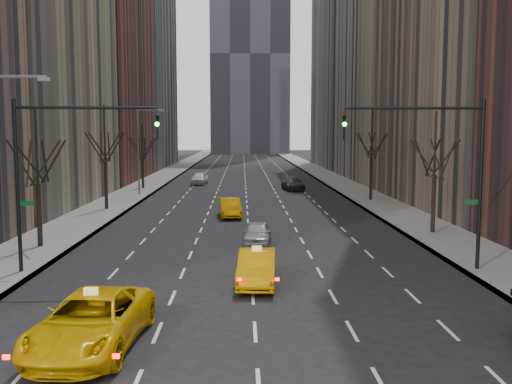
{
  "coord_description": "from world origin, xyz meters",
  "views": [
    {
      "loc": [
        -0.41,
        -14.43,
        6.63
      ],
      "look_at": [
        0.31,
        15.4,
        3.5
      ],
      "focal_mm": 40.0,
      "sensor_mm": 36.0,
      "label": 1
    }
  ],
  "objects": [
    {
      "name": "taxi_suv",
      "position": [
        -5.07,
        2.68,
        0.84
      ],
      "size": [
        3.27,
        6.26,
        1.68
      ],
      "primitive_type": "imported",
      "rotation": [
        0.0,
        0.0,
        -0.08
      ],
      "color": "#E7B704",
      "rests_on": "ground"
    },
    {
      "name": "traffic_mast_left",
      "position": [
        -9.11,
        12.0,
        5.49
      ],
      "size": [
        6.69,
        0.39,
        8.0
      ],
      "color": "black",
      "rests_on": "ground"
    },
    {
      "name": "tree_lw_b",
      "position": [
        -12.0,
        18.0,
        3.72
      ],
      "size": [
        3.36,
        3.5,
        7.82
      ],
      "color": "black",
      "rests_on": "ground"
    },
    {
      "name": "traffic_mast_right",
      "position": [
        9.11,
        12.0,
        5.49
      ],
      "size": [
        6.69,
        0.39,
        8.0
      ],
      "color": "black",
      "rests_on": "ground"
    },
    {
      "name": "streetlight_far",
      "position": [
        -10.84,
        45.0,
        5.62
      ],
      "size": [
        2.83,
        0.22,
        9.0
      ],
      "color": "slate",
      "rests_on": "ground"
    },
    {
      "name": "bld_right_deep",
      "position": [
        21.5,
        95.0,
        29.0
      ],
      "size": [
        14.0,
        30.0,
        58.0
      ],
      "primitive_type": "cube",
      "color": "slate",
      "rests_on": "ground"
    },
    {
      "name": "far_suv_grey",
      "position": [
        5.42,
        50.82,
        0.74
      ],
      "size": [
        2.65,
        5.33,
        1.49
      ],
      "primitive_type": "imported",
      "rotation": [
        0.0,
        0.0,
        0.11
      ],
      "color": "#29292D",
      "rests_on": "ground"
    },
    {
      "name": "sidewalk_right",
      "position": [
        12.25,
        70.0,
        0.07
      ],
      "size": [
        4.5,
        320.0,
        0.15
      ],
      "primitive_type": "cube",
      "color": "slate",
      "rests_on": "ground"
    },
    {
      "name": "tree_lw_c",
      "position": [
        -12.0,
        34.0,
        4.04
      ],
      "size": [
        3.36,
        3.5,
        8.74
      ],
      "color": "black",
      "rests_on": "ground"
    },
    {
      "name": "silver_sedan_ahead",
      "position": [
        0.46,
        18.81,
        0.68
      ],
      "size": [
        1.92,
        4.08,
        1.35
      ],
      "primitive_type": "imported",
      "rotation": [
        0.0,
        0.0,
        -0.08
      ],
      "color": "#9C9FA4",
      "rests_on": "ground"
    },
    {
      "name": "taxi_sedan",
      "position": [
        0.21,
        9.92,
        0.75
      ],
      "size": [
        1.86,
        4.62,
        1.49
      ],
      "primitive_type": "imported",
      "rotation": [
        0.0,
        0.0,
        -0.06
      ],
      "color": "#E89F04",
      "rests_on": "ground"
    },
    {
      "name": "tree_rw_b",
      "position": [
        12.0,
        22.0,
        3.72
      ],
      "size": [
        3.36,
        3.5,
        7.82
      ],
      "color": "black",
      "rests_on": "ground"
    },
    {
      "name": "bld_left_far",
      "position": [
        -21.5,
        66.0,
        22.0
      ],
      "size": [
        14.0,
        28.0,
        44.0
      ],
      "primitive_type": "cube",
      "color": "brown",
      "rests_on": "ground"
    },
    {
      "name": "tree_lw_d",
      "position": [
        -12.0,
        52.0,
        3.56
      ],
      "size": [
        3.36,
        3.5,
        7.36
      ],
      "color": "black",
      "rests_on": "ground"
    },
    {
      "name": "tree_rw_c",
      "position": [
        12.0,
        40.0,
        4.04
      ],
      "size": [
        3.36,
        3.5,
        8.74
      ],
      "color": "black",
      "rests_on": "ground"
    },
    {
      "name": "bld_left_deep",
      "position": [
        -21.5,
        96.0,
        30.0
      ],
      "size": [
        14.0,
        30.0,
        60.0
      ],
      "primitive_type": "cube",
      "color": "slate",
      "rests_on": "ground"
    },
    {
      "name": "far_taxi",
      "position": [
        -1.38,
        29.94,
        0.74
      ],
      "size": [
        1.94,
        4.58,
        1.47
      ],
      "primitive_type": "imported",
      "rotation": [
        0.0,
        0.0,
        0.09
      ],
      "color": "#F09A05",
      "rests_on": "ground"
    },
    {
      "name": "far_car_white",
      "position": [
        -5.9,
        58.33,
        0.76
      ],
      "size": [
        2.17,
        4.62,
        1.53
      ],
      "primitive_type": "imported",
      "rotation": [
        0.0,
        0.0,
        -0.08
      ],
      "color": "white",
      "rests_on": "ground"
    },
    {
      "name": "sidewalk_left",
      "position": [
        -12.25,
        70.0,
        0.07
      ],
      "size": [
        4.5,
        320.0,
        0.15
      ],
      "primitive_type": "cube",
      "color": "slate",
      "rests_on": "ground"
    },
    {
      "name": "ground",
      "position": [
        0.0,
        0.0,
        0.0
      ],
      "size": [
        400.0,
        400.0,
        0.0
      ],
      "primitive_type": "plane",
      "color": "black",
      "rests_on": "ground"
    }
  ]
}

